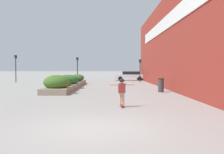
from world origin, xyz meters
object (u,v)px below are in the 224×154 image
skateboarder (122,89)px  traffic_light_far_left (16,64)px  car_leftmost (186,76)px  traffic_light_left (77,65)px  trash_bin (161,85)px  skateboard (122,106)px  traffic_light_right (140,67)px  car_center_left (130,76)px

skateboarder → traffic_light_far_left: (-13.22, 21.45, 1.59)m
car_leftmost → traffic_light_left: traffic_light_left is taller
trash_bin → car_leftmost: (7.33, 17.48, 0.22)m
skateboard → traffic_light_left: bearing=97.6°
skateboard → skateboarder: (0.00, 0.00, 0.81)m
traffic_light_right → skateboard: bearing=-99.2°
car_center_left → traffic_light_right: size_ratio=1.57×
traffic_light_left → traffic_light_far_left: 8.27m
skateboarder → traffic_light_right: (3.43, 21.10, 1.23)m
skateboarder → traffic_light_left: 22.04m
skateboard → car_center_left: bearing=79.2°
trash_bin → car_center_left: 19.29m
skateboarder → traffic_light_left: size_ratio=0.39×
trash_bin → traffic_light_far_left: size_ratio=0.30×
traffic_light_far_left → skateboarder: bearing=-58.4°
car_leftmost → traffic_light_right: size_ratio=1.32×
trash_bin → car_leftmost: car_leftmost is taller
trash_bin → car_center_left: size_ratio=0.23×
trash_bin → traffic_light_left: traffic_light_left is taller
traffic_light_right → trash_bin: bearing=-89.9°
car_leftmost → traffic_light_far_left: bearing=98.5°
skateboard → car_leftmost: size_ratio=0.17×
trash_bin → traffic_light_right: size_ratio=0.36×
skateboarder → trash_bin: 8.31m
skateboard → skateboarder: 0.81m
skateboarder → traffic_light_right: traffic_light_right is taller
traffic_light_far_left → traffic_light_right: bearing=-1.2°
traffic_light_right → car_center_left: bearing=98.9°
skateboard → trash_bin: 8.31m
skateboarder → traffic_light_far_left: size_ratio=0.36×
car_leftmost → car_center_left: 8.43m
car_leftmost → skateboard: bearing=156.7°
traffic_light_far_left → car_center_left: bearing=18.8°
car_center_left → traffic_light_right: bearing=-171.1°
traffic_light_left → traffic_light_right: size_ratio=1.10×
skateboarder → traffic_light_right: 21.41m
car_leftmost → traffic_light_right: bearing=118.1°
skateboarder → trash_bin: skateboarder is taller
trash_bin → car_leftmost: size_ratio=0.27×
trash_bin → car_center_left: (-0.91, 19.27, 0.20)m
traffic_light_right → traffic_light_far_left: size_ratio=0.84×
car_center_left → traffic_light_left: traffic_light_left is taller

